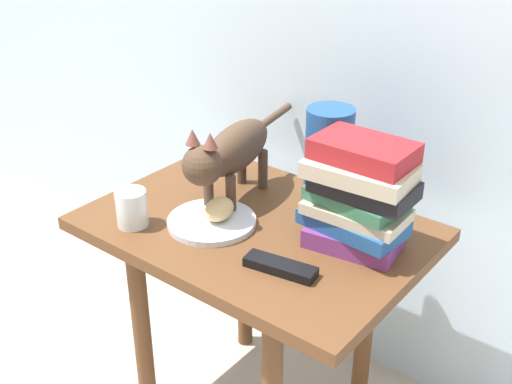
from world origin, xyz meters
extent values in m
cube|color=brown|center=(0.00, 0.00, 0.56)|extent=(0.75, 0.53, 0.03)
cylinder|color=brown|center=(-0.20, -0.20, 0.27)|extent=(0.04, 0.04, 0.55)
cylinder|color=brown|center=(-0.20, 0.20, 0.27)|extent=(0.04, 0.04, 0.55)
cylinder|color=brown|center=(0.20, 0.20, 0.27)|extent=(0.04, 0.04, 0.55)
cylinder|color=silver|center=(-0.08, -0.07, 0.58)|extent=(0.20, 0.20, 0.01)
ellipsoid|color=#E0BC7A|center=(-0.06, -0.05, 0.61)|extent=(0.07, 0.09, 0.05)
cylinder|color=#4C3828|center=(-0.07, -0.01, 0.63)|extent=(0.02, 0.02, 0.10)
cylinder|color=#4C3828|center=(-0.13, -0.02, 0.63)|extent=(0.02, 0.02, 0.10)
cylinder|color=#4C3828|center=(-0.10, 0.15, 0.63)|extent=(0.02, 0.02, 0.10)
cylinder|color=#4C3828|center=(-0.16, 0.14, 0.63)|extent=(0.02, 0.02, 0.10)
ellipsoid|color=#4C3828|center=(-0.11, 0.07, 0.71)|extent=(0.14, 0.27, 0.11)
sphere|color=#4C3828|center=(-0.09, -0.08, 0.72)|extent=(0.09, 0.09, 0.09)
cone|color=brown|center=(-0.06, -0.07, 0.79)|extent=(0.03, 0.03, 0.03)
cone|color=brown|center=(-0.11, -0.08, 0.79)|extent=(0.03, 0.03, 0.03)
cylinder|color=#4C3828|center=(-0.15, 0.27, 0.72)|extent=(0.05, 0.16, 0.02)
cube|color=#72337A|center=(0.22, 0.05, 0.60)|extent=(0.21, 0.15, 0.04)
cube|color=#1E4C8C|center=(0.22, 0.05, 0.63)|extent=(0.22, 0.13, 0.03)
cube|color=#BCB299|center=(0.22, 0.05, 0.66)|extent=(0.21, 0.13, 0.02)
cube|color=#336B4C|center=(0.22, 0.06, 0.69)|extent=(0.21, 0.14, 0.03)
cube|color=black|center=(0.24, 0.05, 0.72)|extent=(0.21, 0.12, 0.04)
cube|color=#BCB299|center=(0.23, 0.05, 0.76)|extent=(0.22, 0.14, 0.03)
cube|color=maroon|center=(0.22, 0.06, 0.79)|extent=(0.20, 0.13, 0.04)
cylinder|color=navy|center=(0.08, 0.16, 0.70)|extent=(0.11, 0.11, 0.25)
cylinder|color=silver|center=(-0.21, -0.18, 0.62)|extent=(0.07, 0.07, 0.08)
cylinder|color=silver|center=(-0.21, -0.18, 0.60)|extent=(0.06, 0.06, 0.04)
cube|color=black|center=(0.16, -0.12, 0.59)|extent=(0.16, 0.07, 0.02)
camera|label=1|loc=(0.79, -1.00, 1.32)|focal=45.54mm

